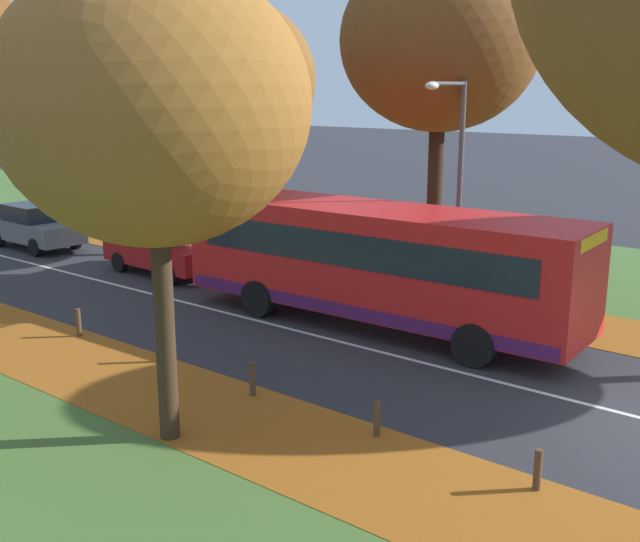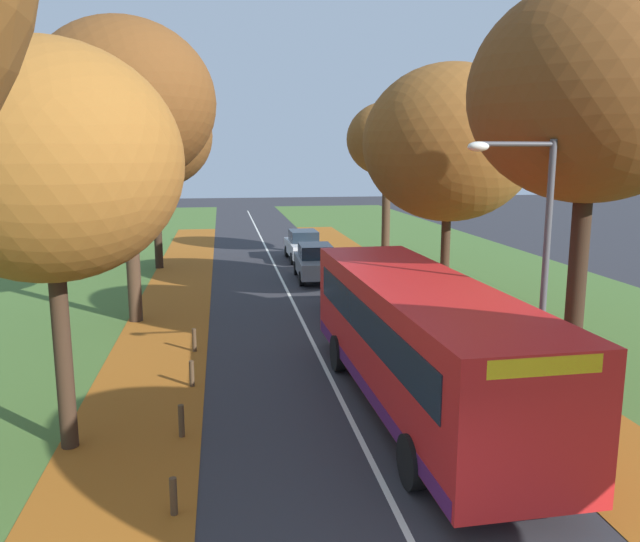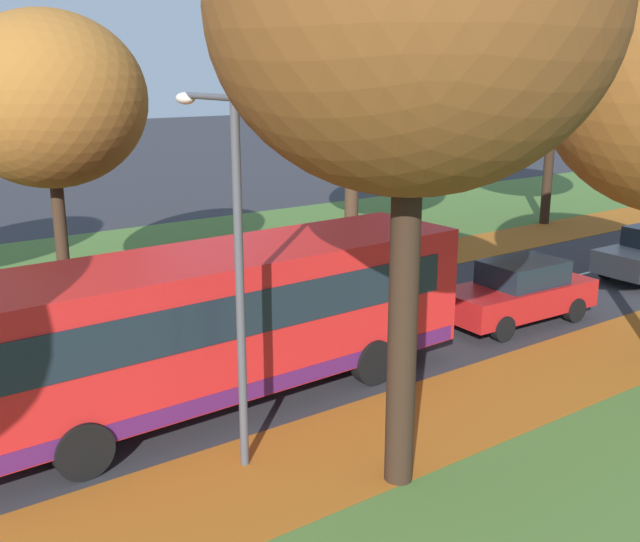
% 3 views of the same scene
% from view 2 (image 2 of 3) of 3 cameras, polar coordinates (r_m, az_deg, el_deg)
% --- Properties ---
extents(grass_verge_left, '(12.00, 90.00, 0.01)m').
position_cam_2_polar(grass_verge_left, '(26.50, -23.06, -2.68)').
color(grass_verge_left, '#476B2D').
rests_on(grass_verge_left, ground).
extents(leaf_litter_left, '(2.80, 60.00, 0.00)m').
position_cam_2_polar(leaf_litter_left, '(19.96, -14.26, -6.29)').
color(leaf_litter_left, '#9E5619').
rests_on(leaf_litter_left, grass_verge_left).
extents(grass_verge_right, '(12.00, 90.00, 0.01)m').
position_cam_2_polar(grass_verge_right, '(28.28, 16.04, -1.44)').
color(grass_verge_right, '#476B2D').
rests_on(grass_verge_right, ground).
extents(leaf_litter_right, '(2.80, 60.00, 0.00)m').
position_cam_2_polar(leaf_litter_right, '(21.15, 11.51, -5.22)').
color(leaf_litter_right, '#9E5619').
rests_on(leaf_litter_right, grass_verge_right).
extents(road_centre_line, '(0.12, 80.00, 0.01)m').
position_cam_2_polar(road_centre_line, '(25.81, -2.84, -2.17)').
color(road_centre_line, silver).
rests_on(road_centre_line, ground).
extents(tree_left_near, '(4.89, 4.89, 7.76)m').
position_cam_2_polar(tree_left_near, '(12.51, -23.61, 9.05)').
color(tree_left_near, '#382619').
rests_on(tree_left_near, ground).
extents(tree_left_mid, '(5.96, 5.96, 10.06)m').
position_cam_2_polar(tree_left_mid, '(22.01, -17.47, 14.44)').
color(tree_left_mid, '#422D1E').
rests_on(tree_left_mid, ground).
extents(tree_left_far, '(5.76, 5.76, 9.23)m').
position_cam_2_polar(tree_left_far, '(32.38, -15.00, 11.85)').
color(tree_left_far, black).
rests_on(tree_left_far, ground).
extents(tree_right_near, '(5.64, 5.64, 9.63)m').
position_cam_2_polar(tree_right_near, '(16.15, 23.55, 14.63)').
color(tree_right_near, black).
rests_on(tree_right_near, ground).
extents(tree_right_mid, '(6.23, 6.23, 8.90)m').
position_cam_2_polar(tree_right_mid, '(23.29, 11.73, 11.34)').
color(tree_right_mid, '#382619').
rests_on(tree_right_mid, ground).
extents(tree_right_far, '(4.27, 4.27, 8.43)m').
position_cam_2_polar(tree_right_far, '(33.40, 6.18, 11.82)').
color(tree_right_far, '#422D1E').
rests_on(tree_right_far, ground).
extents(bollard_third, '(0.12, 0.12, 0.64)m').
position_cam_2_polar(bollard_third, '(10.83, -13.25, -19.44)').
color(bollard_third, '#4C3823').
rests_on(bollard_third, ground).
extents(bollard_fourth, '(0.12, 0.12, 0.69)m').
position_cam_2_polar(bollard_fourth, '(13.37, -12.56, -13.25)').
color(bollard_fourth, '#4C3823').
rests_on(bollard_fourth, ground).
extents(bollard_fifth, '(0.12, 0.12, 0.67)m').
position_cam_2_polar(bollard_fifth, '(16.02, -11.64, -9.18)').
color(bollard_fifth, '#4C3823').
rests_on(bollard_fifth, ground).
extents(bollard_sixth, '(0.12, 0.12, 0.69)m').
position_cam_2_polar(bollard_sixth, '(18.72, -11.42, -6.22)').
color(bollard_sixth, '#4C3823').
rests_on(bollard_sixth, ground).
extents(streetlamp_right, '(1.89, 0.28, 6.00)m').
position_cam_2_polar(streetlamp_right, '(13.64, 18.79, 1.79)').
color(streetlamp_right, '#47474C').
rests_on(streetlamp_right, ground).
extents(bus, '(2.86, 10.46, 2.98)m').
position_cam_2_polar(bus, '(14.08, 8.99, -6.00)').
color(bus, red).
rests_on(bus, ground).
extents(car_red_lead, '(1.93, 4.27, 1.62)m').
position_cam_2_polar(car_red_lead, '(22.24, 3.00, -2.11)').
color(car_red_lead, '#B21919').
rests_on(car_red_lead, ground).
extents(car_grey_following, '(1.88, 4.25, 1.62)m').
position_cam_2_polar(car_grey_following, '(28.81, -0.41, 0.82)').
color(car_grey_following, slate).
rests_on(car_grey_following, ground).
extents(car_white_third_in_line, '(1.82, 4.22, 1.62)m').
position_cam_2_polar(car_white_third_in_line, '(34.15, -1.50, 2.35)').
color(car_white_third_in_line, silver).
rests_on(car_white_third_in_line, ground).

